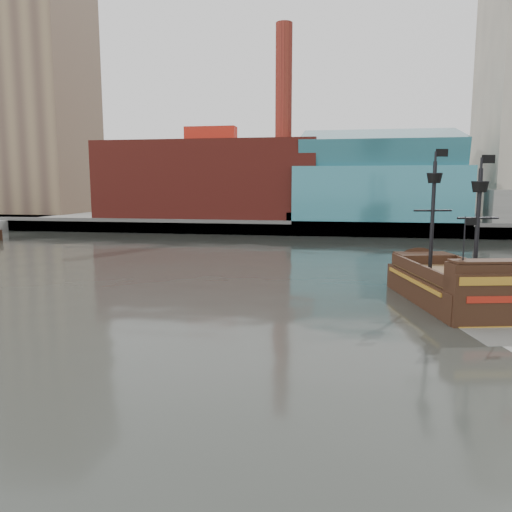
# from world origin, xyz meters

# --- Properties ---
(ground) EXTENTS (400.00, 400.00, 0.00)m
(ground) POSITION_xyz_m (0.00, 0.00, 0.00)
(ground) COLOR #262823
(ground) RESTS_ON ground
(promenade_far) EXTENTS (220.00, 60.00, 2.00)m
(promenade_far) POSITION_xyz_m (0.00, 92.00, 1.00)
(promenade_far) COLOR slate
(promenade_far) RESTS_ON ground
(seawall) EXTENTS (220.00, 1.00, 2.60)m
(seawall) POSITION_xyz_m (0.00, 62.50, 1.30)
(seawall) COLOR #4C4C49
(seawall) RESTS_ON ground
(skyline) EXTENTS (149.00, 45.00, 62.00)m
(skyline) POSITION_xyz_m (5.21, 84.56, 24.55)
(skyline) COLOR #786348
(skyline) RESTS_ON promenade_far
(pirate_ship) EXTENTS (8.61, 17.33, 12.46)m
(pirate_ship) POSITION_xyz_m (12.11, 14.40, 1.13)
(pirate_ship) COLOR black
(pirate_ship) RESTS_ON ground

